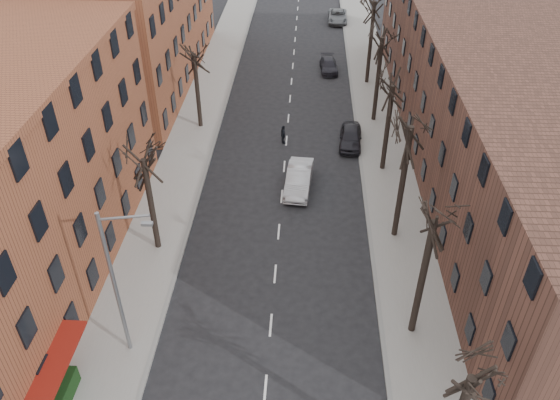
# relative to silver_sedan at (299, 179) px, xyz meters

# --- Properties ---
(sidewalk_left) EXTENTS (4.00, 90.00, 0.15)m
(sidewalk_left) POSITION_rel_silver_sedan_xyz_m (-9.20, 9.88, -0.75)
(sidewalk_left) COLOR gray
(sidewalk_left) RESTS_ON ground
(sidewalk_right) EXTENTS (4.00, 90.00, 0.15)m
(sidewalk_right) POSITION_rel_silver_sedan_xyz_m (6.80, 9.88, -0.75)
(sidewalk_right) COLOR gray
(sidewalk_right) RESTS_ON ground
(building_left_far) EXTENTS (12.00, 28.00, 14.00)m
(building_left_far) POSITION_rel_silver_sedan_xyz_m (-17.20, 18.88, 6.17)
(building_left_far) COLOR brown
(building_left_far) RESTS_ON ground
(building_right) EXTENTS (12.00, 50.00, 10.00)m
(building_right) POSITION_rel_silver_sedan_xyz_m (14.80, 4.88, 4.17)
(building_right) COLOR #513026
(building_right) RESTS_ON ground
(tree_right_b) EXTENTS (5.20, 5.20, 10.80)m
(tree_right_b) POSITION_rel_silver_sedan_xyz_m (6.40, -13.12, -0.83)
(tree_right_b) COLOR black
(tree_right_b) RESTS_ON ground
(tree_right_c) EXTENTS (5.20, 5.20, 11.60)m
(tree_right_c) POSITION_rel_silver_sedan_xyz_m (6.40, -5.12, -0.83)
(tree_right_c) COLOR black
(tree_right_c) RESTS_ON ground
(tree_right_d) EXTENTS (5.20, 5.20, 10.00)m
(tree_right_d) POSITION_rel_silver_sedan_xyz_m (6.40, 2.88, -0.83)
(tree_right_d) COLOR black
(tree_right_d) RESTS_ON ground
(tree_right_e) EXTENTS (5.20, 5.20, 10.80)m
(tree_right_e) POSITION_rel_silver_sedan_xyz_m (6.40, 10.88, -0.83)
(tree_right_e) COLOR black
(tree_right_e) RESTS_ON ground
(tree_right_f) EXTENTS (5.20, 5.20, 11.60)m
(tree_right_f) POSITION_rel_silver_sedan_xyz_m (6.40, 18.88, -0.83)
(tree_right_f) COLOR black
(tree_right_f) RESTS_ON ground
(tree_left_a) EXTENTS (5.20, 5.20, 9.50)m
(tree_left_a) POSITION_rel_silver_sedan_xyz_m (-8.80, -7.12, -0.83)
(tree_left_a) COLOR black
(tree_left_a) RESTS_ON ground
(tree_left_b) EXTENTS (5.20, 5.20, 9.50)m
(tree_left_b) POSITION_rel_silver_sedan_xyz_m (-8.80, 8.88, -0.83)
(tree_left_b) COLOR black
(tree_left_b) RESTS_ON ground
(streetlight) EXTENTS (2.45, 0.22, 9.03)m
(streetlight) POSITION_rel_silver_sedan_xyz_m (-8.22, -15.12, 4.19)
(streetlight) COLOR slate
(streetlight) RESTS_ON ground
(silver_sedan) EXTENTS (2.15, 5.13, 1.65)m
(silver_sedan) POSITION_rel_silver_sedan_xyz_m (0.00, 0.00, 0.00)
(silver_sedan) COLOR #A8A9AF
(silver_sedan) RESTS_ON ground
(parked_car_near) EXTENTS (2.11, 4.56, 1.51)m
(parked_car_near) POSITION_rel_silver_sedan_xyz_m (4.10, 6.49, -0.07)
(parked_car_near) COLOR black
(parked_car_near) RESTS_ON ground
(parked_car_mid) EXTENTS (2.00, 4.32, 1.22)m
(parked_car_mid) POSITION_rel_silver_sedan_xyz_m (2.60, 21.74, -0.21)
(parked_car_mid) COLOR black
(parked_car_mid) RESTS_ON ground
(parked_car_far) EXTENTS (2.47, 5.19, 1.43)m
(parked_car_far) POSITION_rel_silver_sedan_xyz_m (4.06, 37.61, -0.11)
(parked_car_far) COLOR slate
(parked_car_far) RESTS_ON ground
(pedestrian_crossing) EXTENTS (0.70, 1.04, 1.63)m
(pedestrian_crossing) POSITION_rel_silver_sedan_xyz_m (-1.45, 6.45, -0.01)
(pedestrian_crossing) COLOR black
(pedestrian_crossing) RESTS_ON ground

